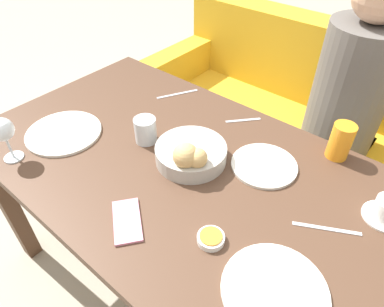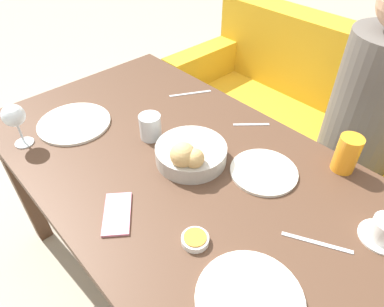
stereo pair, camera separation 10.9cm
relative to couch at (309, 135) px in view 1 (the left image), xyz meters
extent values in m
plane|color=#A89E89|center=(-0.07, -0.99, -0.31)|extent=(10.00, 10.00, 0.00)
cube|color=#4C3323|center=(-0.07, -0.99, 0.41)|extent=(1.49, 0.85, 0.03)
cube|color=#4C3323|center=(-0.76, -1.37, 0.04)|extent=(0.06, 0.06, 0.70)
cube|color=#4C3323|center=(-0.76, -0.62, 0.04)|extent=(0.06, 0.06, 0.70)
cube|color=gold|center=(0.00, -0.05, -0.10)|extent=(1.88, 0.70, 0.41)
cube|color=gold|center=(0.00, 0.20, 0.33)|extent=(1.88, 0.20, 0.45)
cube|color=gold|center=(-0.87, -0.05, 0.00)|extent=(0.14, 0.70, 0.61)
cube|color=#23232D|center=(0.17, -0.16, -0.10)|extent=(0.31, 0.42, 0.41)
cylinder|color=#5B5651|center=(0.17, -0.16, 0.41)|extent=(0.32, 0.32, 0.61)
cylinder|color=#B2ADA3|center=(-0.06, -0.96, 0.46)|extent=(0.23, 0.23, 0.05)
sphere|color=tan|center=(-0.01, -1.00, 0.50)|extent=(0.06, 0.06, 0.06)
sphere|color=tan|center=(-0.04, -1.02, 0.51)|extent=(0.08, 0.08, 0.08)
cylinder|color=silver|center=(-0.51, -1.15, 0.43)|extent=(0.27, 0.27, 0.01)
cylinder|color=silver|center=(0.37, -1.18, 0.43)|extent=(0.25, 0.25, 0.01)
cylinder|color=silver|center=(0.13, -0.83, 0.43)|extent=(0.21, 0.21, 0.01)
cylinder|color=orange|center=(0.29, -0.63, 0.49)|extent=(0.07, 0.07, 0.12)
cylinder|color=silver|center=(-0.26, -0.98, 0.47)|extent=(0.08, 0.08, 0.09)
cylinder|color=silver|center=(-0.53, -1.33, 0.43)|extent=(0.06, 0.06, 0.00)
cylinder|color=silver|center=(-0.53, -1.33, 0.47)|extent=(0.01, 0.01, 0.07)
sphere|color=silver|center=(-0.53, -1.33, 0.55)|extent=(0.08, 0.08, 0.08)
cylinder|color=white|center=(0.50, -0.80, 0.43)|extent=(0.12, 0.12, 0.01)
cylinder|color=white|center=(0.18, -1.17, 0.44)|extent=(0.07, 0.07, 0.02)
cylinder|color=#C67F28|center=(0.18, -1.17, 0.45)|extent=(0.06, 0.06, 0.00)
cube|color=#B7B7BC|center=(-0.38, -0.68, 0.43)|extent=(0.10, 0.16, 0.00)
cube|color=#B7B7BC|center=(0.39, -0.93, 0.43)|extent=(0.16, 0.10, 0.00)
cube|color=#B7B7BC|center=(-0.06, -0.66, 0.43)|extent=(0.10, 0.11, 0.00)
cube|color=pink|center=(-0.04, -1.27, 0.43)|extent=(0.16, 0.15, 0.01)
camera|label=1|loc=(0.48, -1.60, 1.19)|focal=32.00mm
camera|label=2|loc=(0.56, -1.53, 1.19)|focal=32.00mm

